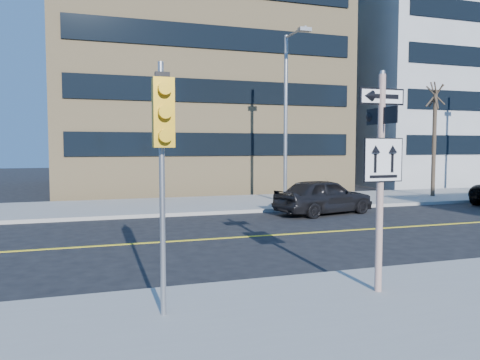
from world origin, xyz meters
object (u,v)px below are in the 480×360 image
object	(u,v)px
parked_car_a	(324,196)
street_tree_west	(435,98)
traffic_signal	(163,134)
sign_pole	(381,169)
streetlight_a	(288,107)

from	to	relation	value
parked_car_a	street_tree_west	size ratio (longest dim) A/B	0.70
traffic_signal	parked_car_a	xyz separation A→B (m)	(8.38, 10.44, -2.27)
sign_pole	traffic_signal	xyz separation A→B (m)	(-4.00, -0.15, 0.59)
traffic_signal	street_tree_west	world-z (taller)	street_tree_west
streetlight_a	parked_car_a	bearing A→B (deg)	-82.81
traffic_signal	street_tree_west	size ratio (longest dim) A/B	0.63
parked_car_a	street_tree_west	xyz separation A→B (m)	(8.62, 3.52, 4.76)
street_tree_west	streetlight_a	bearing A→B (deg)	-176.55
sign_pole	streetlight_a	xyz separation A→B (m)	(4.00, 13.27, 2.32)
sign_pole	street_tree_west	bearing A→B (deg)	46.74
traffic_signal	parked_car_a	distance (m)	13.58
sign_pole	street_tree_west	distance (m)	19.22
sign_pole	streetlight_a	size ratio (longest dim) A/B	0.51
parked_car_a	streetlight_a	bearing A→B (deg)	-6.21
parked_car_a	streetlight_a	distance (m)	4.99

